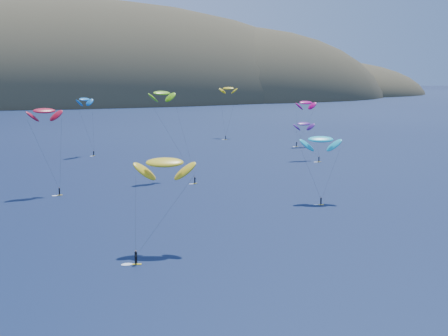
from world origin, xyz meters
name	(u,v)px	position (x,y,z in m)	size (l,w,h in m)	color
island	(85,110)	(39.40, 562.36, -10.74)	(730.00, 300.00, 210.00)	#3D3526
kitesurfer_2	(165,163)	(-3.86, 57.98, 14.21)	(12.75, 12.10, 16.93)	yellow
kitesurfer_3	(162,93)	(11.08, 122.77, 22.83)	(10.65, 15.37, 25.11)	yellow
kitesurfer_4	(85,99)	(-3.46, 175.31, 18.87)	(7.82, 8.74, 20.99)	yellow
kitesurfer_5	(321,139)	(38.06, 83.31, 13.74)	(9.73, 9.09, 16.24)	yellow
kitesurfer_6	(304,124)	(62.34, 141.24, 11.54)	(7.21, 9.31, 13.60)	yellow
kitesurfer_8	(306,103)	(79.37, 174.52, 16.33)	(10.63, 6.37, 18.84)	yellow
kitesurfer_9	(44,111)	(-19.88, 112.55, 19.49)	(8.97, 8.87, 21.84)	yellow
kitesurfer_11	(228,88)	(61.46, 212.93, 20.69)	(9.97, 15.49, 22.84)	yellow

